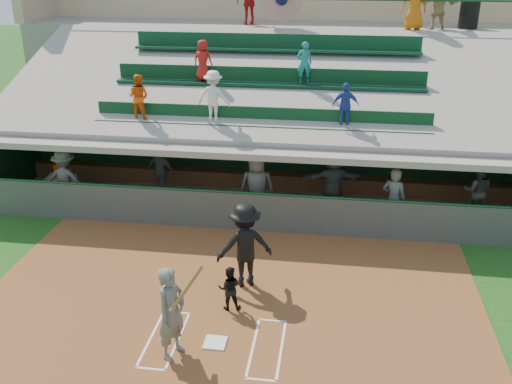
# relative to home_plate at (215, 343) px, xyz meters

# --- Properties ---
(ground) EXTENTS (100.00, 100.00, 0.00)m
(ground) POSITION_rel_home_plate_xyz_m (0.00, 0.00, -0.04)
(ground) COLOR #1A4A14
(ground) RESTS_ON ground
(dirt_slab) EXTENTS (11.00, 9.00, 0.02)m
(dirt_slab) POSITION_rel_home_plate_xyz_m (0.00, 0.50, -0.03)
(dirt_slab) COLOR brown
(dirt_slab) RESTS_ON ground
(home_plate) EXTENTS (0.43, 0.43, 0.03)m
(home_plate) POSITION_rel_home_plate_xyz_m (0.00, 0.00, 0.00)
(home_plate) COLOR white
(home_plate) RESTS_ON dirt_slab
(batters_box_chalk) EXTENTS (2.65, 1.85, 0.01)m
(batters_box_chalk) POSITION_rel_home_plate_xyz_m (0.00, 0.00, -0.01)
(batters_box_chalk) COLOR white
(batters_box_chalk) RESTS_ON dirt_slab
(dugout_floor) EXTENTS (16.00, 3.50, 0.04)m
(dugout_floor) POSITION_rel_home_plate_xyz_m (0.00, 6.75, -0.02)
(dugout_floor) COLOR gray
(dugout_floor) RESTS_ON ground
(concourse_slab) EXTENTS (20.00, 3.00, 4.60)m
(concourse_slab) POSITION_rel_home_plate_xyz_m (0.00, 13.50, 2.26)
(concourse_slab) COLOR gray
(concourse_slab) RESTS_ON ground
(grandstand) EXTENTS (20.40, 10.40, 7.80)m
(grandstand) POSITION_rel_home_plate_xyz_m (-0.01, 10.51, 2.23)
(grandstand) COLOR #4B504B
(grandstand) RESTS_ON ground
(batter_at_plate) EXTENTS (0.96, 0.82, 1.95)m
(batter_at_plate) POSITION_rel_home_plate_xyz_m (-0.70, -0.43, 0.92)
(batter_at_plate) COLOR #565954
(batter_at_plate) RESTS_ON dirt_slab
(catcher) EXTENTS (0.55, 0.46, 1.00)m
(catcher) POSITION_rel_home_plate_xyz_m (0.06, 1.22, 0.48)
(catcher) COLOR black
(catcher) RESTS_ON dirt_slab
(home_umpire) EXTENTS (1.47, 1.18, 1.99)m
(home_umpire) POSITION_rel_home_plate_xyz_m (0.23, 2.26, 0.98)
(home_umpire) COLOR black
(home_umpire) RESTS_ON dirt_slab
(dugout_bench) EXTENTS (16.40, 0.60, 0.49)m
(dugout_bench) POSITION_rel_home_plate_xyz_m (0.10, 8.12, 0.25)
(dugout_bench) COLOR brown
(dugout_bench) RESTS_ON dugout_floor
(white_table) EXTENTS (0.88, 0.70, 0.71)m
(white_table) POSITION_rel_home_plate_xyz_m (-6.17, 6.34, 0.36)
(white_table) COLOR white
(white_table) RESTS_ON dugout_floor
(water_cooler) EXTENTS (0.43, 0.43, 0.43)m
(water_cooler) POSITION_rel_home_plate_xyz_m (-6.11, 6.34, 0.93)
(water_cooler) COLOR #E34F0D
(water_cooler) RESTS_ON white_table
(dugout_player_a) EXTENTS (1.20, 0.69, 1.84)m
(dugout_player_a) POSITION_rel_home_plate_xyz_m (-5.62, 5.60, 0.93)
(dugout_player_a) COLOR #545651
(dugout_player_a) RESTS_ON dugout_floor
(dugout_player_b) EXTENTS (1.00, 0.60, 1.60)m
(dugout_player_b) POSITION_rel_home_plate_xyz_m (-3.17, 6.99, 0.80)
(dugout_player_b) COLOR #5D605B
(dugout_player_b) RESTS_ON dugout_floor
(dugout_player_c) EXTENTS (1.03, 0.72, 1.99)m
(dugout_player_c) POSITION_rel_home_plate_xyz_m (0.02, 5.69, 1.00)
(dugout_player_c) COLOR #51544F
(dugout_player_c) RESTS_ON dugout_floor
(dugout_player_d) EXTENTS (1.82, 0.90, 1.88)m
(dugout_player_d) POSITION_rel_home_plate_xyz_m (2.13, 6.58, 0.95)
(dugout_player_d) COLOR #5D605B
(dugout_player_d) RESTS_ON dugout_floor
(dugout_player_e) EXTENTS (0.76, 0.63, 1.79)m
(dugout_player_e) POSITION_rel_home_plate_xyz_m (3.76, 5.57, 0.90)
(dugout_player_e) COLOR #5D5F5A
(dugout_player_e) RESTS_ON dugout_floor
(dugout_player_f) EXTENTS (0.87, 0.72, 1.61)m
(dugout_player_f) POSITION_rel_home_plate_xyz_m (6.19, 6.74, 0.81)
(dugout_player_f) COLOR #565954
(dugout_player_f) RESTS_ON dugout_floor
(trash_bin) EXTENTS (0.67, 0.67, 1.00)m
(trash_bin) POSITION_rel_home_plate_xyz_m (6.56, 12.84, 5.07)
(trash_bin) COLOR black
(trash_bin) RESTS_ON concourse_slab
(concourse_staff_a) EXTENTS (1.03, 0.69, 1.63)m
(concourse_staff_a) POSITION_rel_home_plate_xyz_m (-1.28, 12.88, 5.38)
(concourse_staff_a) COLOR #A71313
(concourse_staff_a) RESTS_ON concourse_slab
(concourse_staff_b) EXTENTS (0.98, 0.74, 1.81)m
(concourse_staff_b) POSITION_rel_home_plate_xyz_m (4.57, 12.09, 5.47)
(concourse_staff_b) COLOR #C7600B
(concourse_staff_b) RESTS_ON concourse_slab
(concourse_staff_c) EXTENTS (1.61, 0.94, 1.66)m
(concourse_staff_c) POSITION_rel_home_plate_xyz_m (5.43, 12.54, 5.39)
(concourse_staff_c) COLOR tan
(concourse_staff_c) RESTS_ON concourse_slab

